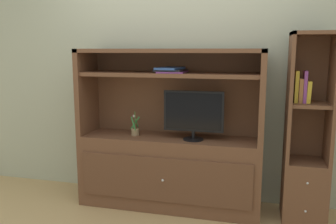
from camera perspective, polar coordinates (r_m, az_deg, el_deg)
The scene contains 8 objects.
ground_plane at distance 3.28m, azimuth -1.59°, elevation -17.51°, with size 8.00×8.00×0.00m, color tan.
painted_rear_wall at distance 3.64m, azimuth 1.58°, elevation 8.19°, with size 6.00×0.10×2.80m, color #ADB29E.
media_console at distance 3.45m, azimuth 0.23°, elevation -7.05°, with size 1.73×0.48×1.52m.
tv_monitor at distance 3.24m, azimuth 4.10°, elevation -0.24°, with size 0.55×0.19×0.45m.
potted_plant at distance 3.46m, azimuth -5.30°, elevation -3.01°, with size 0.09×0.09×0.23m.
magazine_stack at distance 3.29m, azimuth 0.50°, elevation 6.77°, with size 0.28×0.35×0.05m.
bookshelf_tall at distance 3.37m, azimuth 21.24°, elevation -6.91°, with size 0.37×0.38×1.66m.
upright_book_row at distance 3.23m, azimuth 20.72°, elevation 3.50°, with size 0.13×0.14×0.27m.
Camera 1 is at (0.81, -2.79, 1.51)m, focal length 37.99 mm.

